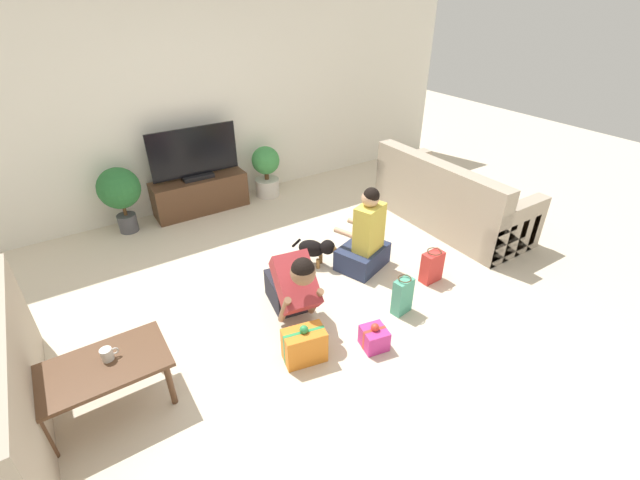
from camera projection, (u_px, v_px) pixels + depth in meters
ground_plane at (293, 303)px, 4.10m from camera, size 16.00×16.00×0.00m
wall_back at (184, 108)px, 5.32m from camera, size 8.40×0.06×2.60m
sofa_right at (449, 202)px, 5.30m from camera, size 0.85×1.95×0.87m
coffee_table at (100, 372)px, 2.90m from camera, size 0.89×0.50×0.43m
tv_console at (201, 194)px, 5.66m from camera, size 1.21×0.38×0.46m
tv at (195, 156)px, 5.39m from camera, size 1.12×0.20×0.66m
potted_plant_back_left at (120, 191)px, 5.02m from camera, size 0.49×0.49×0.82m
potted_plant_back_right at (266, 169)px, 5.99m from camera, size 0.39×0.39×0.72m
person_kneeling at (293, 285)px, 3.77m from camera, size 0.44×0.81×0.79m
person_sitting at (365, 240)px, 4.46m from camera, size 0.62×0.59×0.94m
dog at (316, 249)px, 4.55m from camera, size 0.35×0.40×0.33m
gift_box_a at (374, 338)px, 3.56m from camera, size 0.24×0.24×0.25m
gift_box_b at (304, 345)px, 3.42m from camera, size 0.37×0.27×0.35m
gift_bag_a at (402, 296)px, 3.90m from camera, size 0.20×0.14×0.38m
gift_bag_b at (432, 266)px, 4.33m from camera, size 0.23×0.15×0.36m
mug at (107, 354)px, 2.90m from camera, size 0.12×0.08×0.09m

